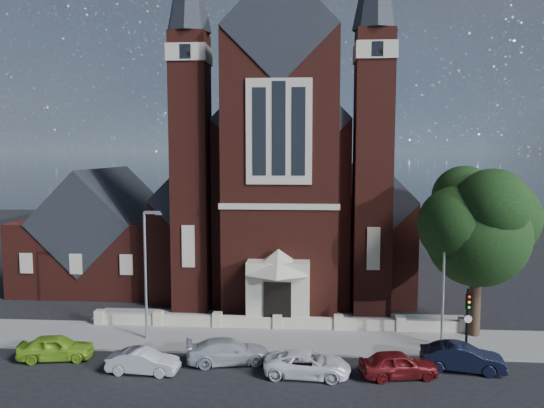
% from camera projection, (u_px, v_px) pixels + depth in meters
% --- Properties ---
extents(ground, '(120.00, 120.00, 0.00)m').
position_uv_depth(ground, '(283.00, 295.00, 43.37)').
color(ground, black).
rests_on(ground, ground).
extents(pavement_strip, '(60.00, 5.00, 0.12)m').
position_uv_depth(pavement_strip, '(276.00, 340.00, 32.94)').
color(pavement_strip, gray).
rests_on(pavement_strip, ground).
extents(forecourt_paving, '(26.00, 3.00, 0.14)m').
position_uv_depth(forecourt_paving, '(279.00, 320.00, 36.91)').
color(forecourt_paving, gray).
rests_on(forecourt_paving, ground).
extents(forecourt_wall, '(24.00, 0.40, 0.90)m').
position_uv_depth(forecourt_wall, '(277.00, 329.00, 34.93)').
color(forecourt_wall, '#B0A58B').
rests_on(forecourt_wall, ground).
extents(church, '(20.01, 34.90, 29.20)m').
position_uv_depth(church, '(288.00, 188.00, 50.44)').
color(church, '#471A13').
rests_on(church, ground).
extents(parish_hall, '(12.00, 12.20, 10.24)m').
position_uv_depth(parish_hall, '(105.00, 238.00, 47.04)').
color(parish_hall, '#471A13').
rests_on(parish_hall, ground).
extents(street_tree, '(6.40, 6.60, 10.70)m').
position_uv_depth(street_tree, '(481.00, 229.00, 32.59)').
color(street_tree, black).
rests_on(street_tree, ground).
extents(street_lamp_left, '(1.16, 0.22, 8.09)m').
position_uv_depth(street_lamp_left, '(147.00, 267.00, 32.53)').
color(street_lamp_left, gray).
rests_on(street_lamp_left, ground).
extents(street_lamp_right, '(1.16, 0.22, 8.09)m').
position_uv_depth(street_lamp_right, '(445.00, 272.00, 31.30)').
color(street_lamp_right, gray).
rests_on(street_lamp_right, ground).
extents(traffic_signal, '(0.28, 0.42, 4.00)m').
position_uv_depth(traffic_signal, '(468.00, 314.00, 29.88)').
color(traffic_signal, black).
rests_on(traffic_signal, ground).
extents(car_lime_van, '(4.30, 2.27, 1.39)m').
position_uv_depth(car_lime_van, '(56.00, 347.00, 29.83)').
color(car_lime_van, '#7AAE22').
rests_on(car_lime_van, ground).
extents(car_silver_a, '(3.85, 1.53, 1.25)m').
position_uv_depth(car_silver_a, '(143.00, 361.00, 28.03)').
color(car_silver_a, '#A9ABB0').
rests_on(car_silver_a, ground).
extents(car_silver_b, '(4.90, 2.78, 1.34)m').
position_uv_depth(car_silver_b, '(229.00, 351.00, 29.33)').
color(car_silver_b, '#AAACB2').
rests_on(car_silver_b, ground).
extents(car_white_suv, '(4.65, 2.39, 1.26)m').
position_uv_depth(car_white_suv, '(307.00, 364.00, 27.66)').
color(car_white_suv, white).
rests_on(car_white_suv, ground).
extents(car_dark_red, '(4.28, 2.33, 1.38)m').
position_uv_depth(car_dark_red, '(398.00, 364.00, 27.48)').
color(car_dark_red, '#5F1013').
rests_on(car_dark_red, ground).
extents(car_navy, '(4.52, 2.13, 1.43)m').
position_uv_depth(car_navy, '(462.00, 358.00, 28.30)').
color(car_navy, black).
rests_on(car_navy, ground).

